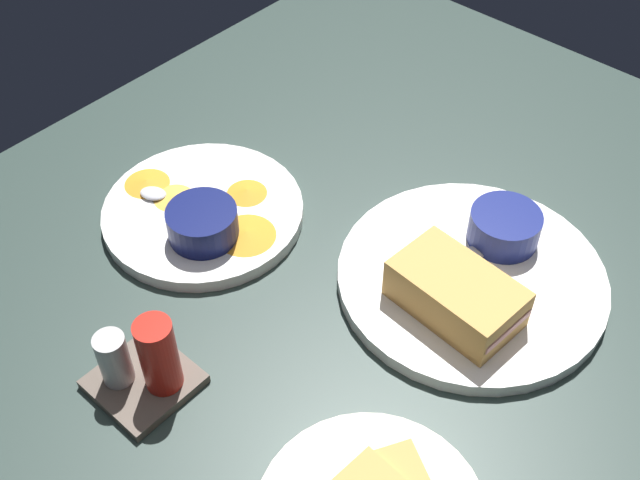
{
  "coord_description": "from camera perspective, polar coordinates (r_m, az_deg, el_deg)",
  "views": [
    {
      "loc": [
        -27.36,
        45.53,
        65.01
      ],
      "look_at": [
        12.51,
        0.97,
        3.0
      ],
      "focal_mm": 44.62,
      "sensor_mm": 36.0,
      "label": 1
    }
  ],
  "objects": [
    {
      "name": "plate_sandwich_main",
      "position": [
        0.87,
        10.79,
        -2.73
      ],
      "size": [
        28.78,
        28.78,
        1.6
      ],
      "primitive_type": "cylinder",
      "color": "white",
      "rests_on": "ground_plane"
    },
    {
      "name": "ramekin_dark_sauce",
      "position": [
        0.89,
        13.1,
        0.97
      ],
      "size": [
        7.82,
        7.82,
        3.74
      ],
      "color": "navy",
      "rests_on": "plate_sandwich_main"
    },
    {
      "name": "ramekin_light_gravy",
      "position": [
        0.88,
        -8.43,
        1.26
      ],
      "size": [
        7.87,
        7.87,
        3.71
      ],
      "color": "#0C144C",
      "rests_on": "plate_chips_companion"
    },
    {
      "name": "plantain_chip_scatter",
      "position": [
        0.93,
        -8.08,
        2.49
      ],
      "size": [
        23.56,
        13.9,
        0.6
      ],
      "color": "orange",
      "rests_on": "plate_chips_companion"
    },
    {
      "name": "sandwich_half_near",
      "position": [
        0.81,
        9.73,
        -3.81
      ],
      "size": [
        13.78,
        8.63,
        4.8
      ],
      "color": "tan",
      "rests_on": "plate_sandwich_main"
    },
    {
      "name": "condiment_caddy",
      "position": [
        0.77,
        -12.52,
        -8.73
      ],
      "size": [
        9.0,
        9.0,
        9.5
      ],
      "color": "brown",
      "rests_on": "ground_plane"
    },
    {
      "name": "spoon_by_dark_ramekin",
      "position": [
        0.87,
        10.21,
        -1.45
      ],
      "size": [
        3.43,
        9.95,
        0.8
      ],
      "color": "silver",
      "rests_on": "plate_sandwich_main"
    },
    {
      "name": "spoon_by_gravy_ramekin",
      "position": [
        0.94,
        -11.17,
        3.11
      ],
      "size": [
        9.61,
        5.36,
        0.8
      ],
      "color": "silver",
      "rests_on": "plate_chips_companion"
    },
    {
      "name": "ground_plane",
      "position": [
        0.85,
        6.76,
        -5.81
      ],
      "size": [
        110.0,
        110.0,
        3.0
      ],
      "primitive_type": "cube",
      "color": "#283833"
    },
    {
      "name": "plate_chips_companion",
      "position": [
        0.93,
        -8.37,
        1.98
      ],
      "size": [
        23.25,
        23.25,
        1.6
      ],
      "primitive_type": "cylinder",
      "color": "white",
      "rests_on": "ground_plane"
    }
  ]
}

